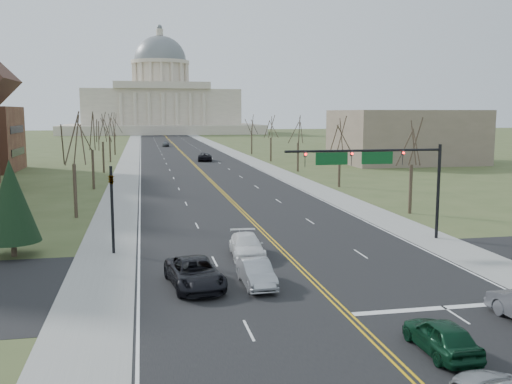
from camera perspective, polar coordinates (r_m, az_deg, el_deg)
name	(u,v)px	position (r m, az deg, el deg)	size (l,w,h in m)	color
ground	(341,308)	(28.94, 8.49, -11.40)	(600.00, 600.00, 0.00)	#414F27
road	(183,153)	(136.32, -7.34, 3.87)	(20.00, 380.00, 0.01)	black
cross_road	(307,274)	(34.37, 5.08, -8.20)	(120.00, 14.00, 0.01)	black
sidewalk_left	(131,154)	(136.02, -12.40, 3.75)	(4.00, 380.00, 0.03)	gray
sidewalk_right	(233,152)	(137.67, -2.34, 3.97)	(4.00, 380.00, 0.03)	gray
center_line	(183,153)	(136.32, -7.34, 3.87)	(0.42, 380.00, 0.01)	gold
edge_line_left	(141,154)	(135.99, -11.47, 3.77)	(0.15, 380.00, 0.01)	silver
edge_line_right	(224,153)	(137.34, -3.25, 3.96)	(0.15, 380.00, 0.01)	silver
stop_bar	(444,308)	(30.10, 18.31, -10.92)	(9.50, 0.50, 0.01)	silver
capitol	(161,103)	(275.77, -9.46, 8.81)	(90.00, 60.00, 50.00)	beige
signal_mast	(376,165)	(42.79, 11.94, 2.70)	(12.12, 0.44, 7.20)	black
signal_left	(112,200)	(39.65, -14.22, -0.75)	(0.32, 0.36, 6.00)	black
tree_r_0	(412,145)	(55.63, 15.35, 4.58)	(3.74, 3.74, 8.50)	#31231D
tree_l_0	(73,142)	(54.07, -17.83, 4.81)	(3.96, 3.96, 9.00)	#31231D
tree_r_1	(340,136)	(74.03, 8.40, 5.54)	(3.74, 3.74, 8.50)	#31231D
tree_l_1	(92,134)	(73.96, -16.11, 5.62)	(3.96, 3.96, 9.00)	#31231D
tree_r_2	(298,131)	(93.10, 4.24, 6.08)	(3.74, 3.74, 8.50)	#31231D
tree_l_2	(102,129)	(93.89, -15.11, 6.09)	(3.96, 3.96, 9.00)	#31231D
tree_r_3	(271,128)	(112.49, 1.50, 6.42)	(3.74, 3.74, 8.50)	#31231D
tree_l_3	(109,126)	(113.85, -14.46, 6.39)	(3.96, 3.96, 9.00)	#31231D
tree_r_4	(252,126)	(132.06, -0.43, 6.65)	(3.74, 3.74, 8.50)	#31231D
tree_l_4	(114,124)	(133.82, -14.01, 6.60)	(3.96, 3.96, 9.00)	#31231D
conifer_l	(11,201)	(40.99, -23.29, -0.84)	(3.64, 3.64, 6.50)	#31231D
bldg_right_mass	(405,137)	(113.12, 14.67, 5.39)	(25.00, 20.00, 10.00)	#706150
car_nb_inner_lead	(441,336)	(24.53, 18.04, -13.53)	(1.69, 4.19, 1.43)	#0B301C
car_sb_inner_lead	(256,273)	(31.84, 0.02, -8.12)	(1.52, 4.37, 1.44)	#929499
car_sb_outer_lead	(195,273)	(31.81, -6.15, -8.06)	(2.60, 5.65, 1.57)	black
car_sb_inner_second	(247,246)	(38.08, -0.94, -5.40)	(2.07, 5.10, 1.48)	white
car_far_nb	(205,157)	(113.83, -5.15, 3.53)	(2.74, 5.94, 1.65)	black
car_far_sb	(166,144)	(164.05, -9.01, 4.80)	(1.89, 4.69, 1.60)	#575C60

